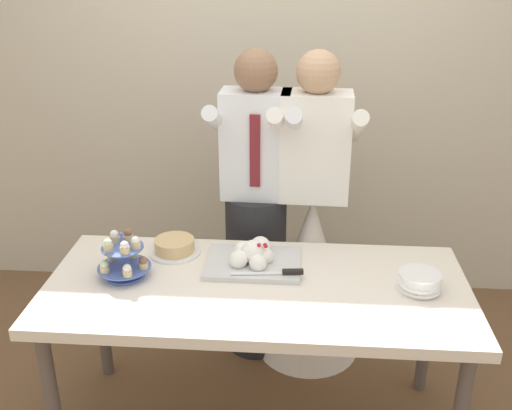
# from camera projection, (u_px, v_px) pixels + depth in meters

# --- Properties ---
(rear_wall) EXTENTS (5.20, 0.10, 2.90)m
(rear_wall) POSITION_uv_depth(u_px,v_px,m) (274.00, 65.00, 3.49)
(rear_wall) COLOR beige
(rear_wall) RESTS_ON ground_plane
(dessert_table) EXTENTS (1.80, 0.80, 0.78)m
(dessert_table) POSITION_uv_depth(u_px,v_px,m) (257.00, 299.00, 2.53)
(dessert_table) COLOR silver
(dessert_table) RESTS_ON ground_plane
(cupcake_stand) EXTENTS (0.23, 0.23, 0.21)m
(cupcake_stand) POSITION_uv_depth(u_px,v_px,m) (124.00, 258.00, 2.52)
(cupcake_stand) COLOR #4C66B2
(cupcake_stand) RESTS_ON dessert_table
(main_cake_tray) EXTENTS (0.44, 0.31, 0.13)m
(main_cake_tray) POSITION_uv_depth(u_px,v_px,m) (253.00, 258.00, 2.63)
(main_cake_tray) COLOR silver
(main_cake_tray) RESTS_ON dessert_table
(plate_stack) EXTENTS (0.18, 0.18, 0.08)m
(plate_stack) POSITION_uv_depth(u_px,v_px,m) (419.00, 281.00, 2.44)
(plate_stack) COLOR white
(plate_stack) RESTS_ON dessert_table
(round_cake) EXTENTS (0.24, 0.24, 0.07)m
(round_cake) POSITION_uv_depth(u_px,v_px,m) (174.00, 246.00, 2.74)
(round_cake) COLOR white
(round_cake) RESTS_ON dessert_table
(person_groom) EXTENTS (0.47, 0.50, 1.66)m
(person_groom) POSITION_uv_depth(u_px,v_px,m) (256.00, 225.00, 3.09)
(person_groom) COLOR #232328
(person_groom) RESTS_ON ground_plane
(person_bride) EXTENTS (0.56, 0.56, 1.66)m
(person_bride) POSITION_uv_depth(u_px,v_px,m) (311.00, 256.00, 3.13)
(person_bride) COLOR white
(person_bride) RESTS_ON ground_plane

